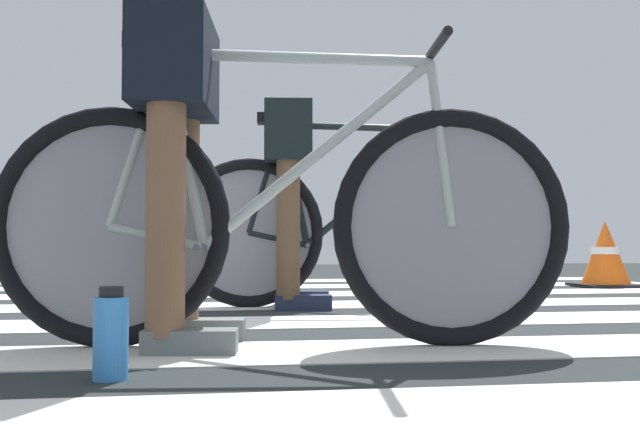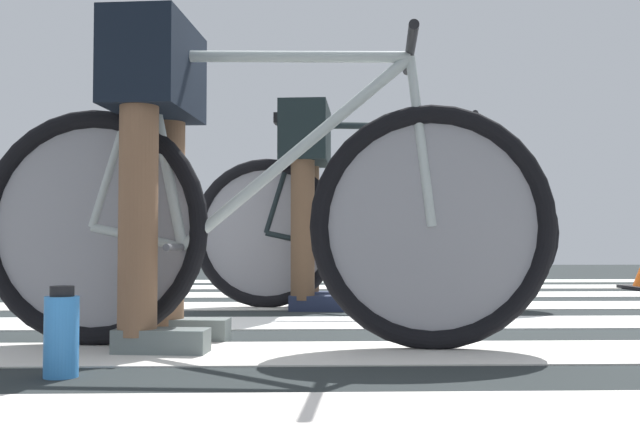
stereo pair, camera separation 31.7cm
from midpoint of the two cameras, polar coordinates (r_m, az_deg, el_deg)
name	(u,v)px [view 2 (the right image)]	position (r m, az deg, el deg)	size (l,w,h in m)	color
ground	(361,314)	(3.34, 5.91, -7.80)	(18.00, 14.00, 0.02)	#232829
crosswalk_markings	(357,306)	(3.63, 5.44, -7.17)	(5.46, 5.02, 0.00)	silver
bicycle_1_of_2	(257,218)	(2.18, -0.75, -0.33)	(1.73, 0.52, 0.93)	black
cyclist_1_of_2	(156,136)	(2.25, -8.68, 5.97)	(0.35, 0.43, 0.98)	brown
bicycle_2_of_2	(372,227)	(3.50, 6.63, -1.06)	(1.73, 0.52, 0.93)	black
cyclist_2_of_2	(307,177)	(3.51, 1.54, 2.89)	(0.35, 0.43, 0.97)	brown
water_bottle	(61,334)	(1.77, -14.57, -9.06)	(0.08, 0.08, 0.21)	#3788DC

